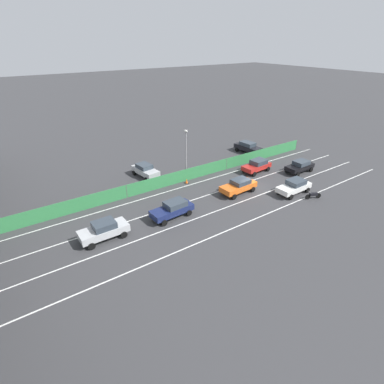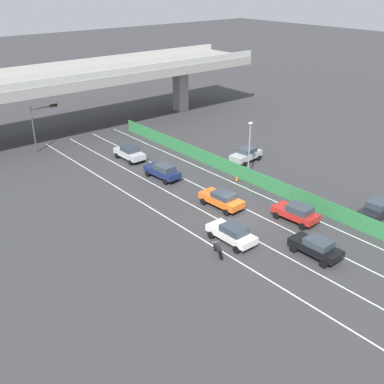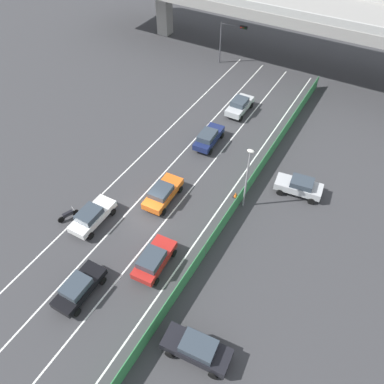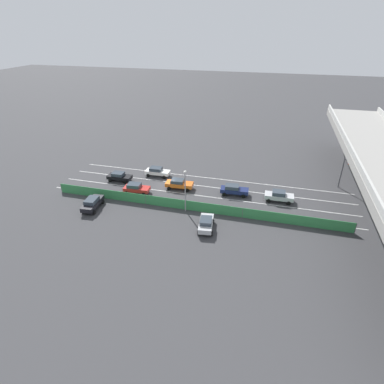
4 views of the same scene
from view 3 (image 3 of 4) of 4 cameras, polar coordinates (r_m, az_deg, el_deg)
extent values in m
plane|color=#38383A|center=(33.78, -6.83, -3.60)|extent=(300.00, 300.00, 0.00)
cube|color=silver|center=(39.62, -7.74, 5.37)|extent=(0.14, 48.72, 0.01)
cube|color=silver|center=(38.05, -3.51, 3.72)|extent=(0.14, 48.72, 0.01)
cube|color=silver|center=(36.73, 1.04, 1.92)|extent=(0.14, 48.72, 0.01)
cube|color=silver|center=(35.69, 5.87, -0.02)|extent=(0.14, 48.72, 0.01)
cube|color=gray|center=(54.62, 14.50, 25.51)|extent=(59.71, 10.19, 1.27)
cube|color=#B2B2AD|center=(49.84, 12.68, 25.21)|extent=(59.71, 0.30, 0.90)
cube|color=gray|center=(63.71, -4.20, 25.62)|extent=(1.83, 1.83, 6.91)
cube|color=#338447|center=(34.81, 7.91, 0.11)|extent=(0.06, 44.72, 1.60)
cylinder|color=#4C514C|center=(30.36, 2.04, -8.68)|extent=(0.10, 0.10, 1.60)
cylinder|color=#4C514C|center=(40.15, 12.33, 6.74)|extent=(0.10, 0.10, 1.60)
cylinder|color=#4C514C|center=(52.42, 18.43, 15.50)|extent=(0.10, 0.10, 1.60)
cube|color=#B7BABC|center=(45.55, 7.20, 12.75)|extent=(1.85, 4.44, 0.68)
cube|color=#333D47|center=(45.12, 7.22, 13.35)|extent=(1.61, 1.99, 0.58)
cylinder|color=black|center=(47.27, 6.89, 13.41)|extent=(0.23, 0.64, 0.64)
cylinder|color=black|center=(46.74, 8.95, 12.76)|extent=(0.23, 0.64, 0.64)
cylinder|color=black|center=(44.95, 5.27, 11.66)|extent=(0.23, 0.64, 0.64)
cylinder|color=black|center=(44.39, 7.41, 10.96)|extent=(0.23, 0.64, 0.64)
cube|color=navy|center=(40.41, 2.57, 8.19)|extent=(2.01, 4.60, 0.64)
cube|color=#333D47|center=(39.73, 2.34, 8.53)|extent=(1.65, 2.26, 0.57)
cylinder|color=black|center=(42.09, 2.34, 9.14)|extent=(0.26, 0.65, 0.64)
cylinder|color=black|center=(41.57, 4.53, 8.49)|extent=(0.26, 0.65, 0.64)
cylinder|color=black|center=(39.90, 0.49, 6.79)|extent=(0.26, 0.65, 0.64)
cylinder|color=black|center=(39.35, 2.77, 6.07)|extent=(0.26, 0.65, 0.64)
cube|color=black|center=(29.73, -16.60, -13.67)|extent=(1.84, 4.28, 0.56)
cube|color=#333D47|center=(29.20, -17.13, -13.44)|extent=(1.59, 2.04, 0.54)
cylinder|color=black|center=(30.95, -15.93, -11.39)|extent=(0.23, 0.64, 0.64)
cylinder|color=black|center=(30.13, -13.34, -12.92)|extent=(0.23, 0.64, 0.64)
cylinder|color=black|center=(30.16, -19.54, -15.25)|extent=(0.23, 0.64, 0.64)
cylinder|color=black|center=(29.32, -16.97, -16.96)|extent=(0.23, 0.64, 0.64)
cube|color=red|center=(29.99, -5.67, -10.09)|extent=(2.12, 4.33, 0.58)
cube|color=#333D47|center=(29.32, -6.15, -10.04)|extent=(1.75, 2.20, 0.60)
cylinder|color=black|center=(31.33, -5.76, -7.99)|extent=(0.27, 0.65, 0.64)
cylinder|color=black|center=(30.76, -2.78, -9.22)|extent=(0.27, 0.65, 0.64)
cylinder|color=black|center=(30.06, -8.53, -11.92)|extent=(0.27, 0.65, 0.64)
cylinder|color=black|center=(29.45, -5.45, -13.31)|extent=(0.27, 0.65, 0.64)
cube|color=orange|center=(34.39, -4.38, -0.20)|extent=(2.06, 4.66, 0.64)
cube|color=#333D47|center=(33.79, -4.72, 0.13)|extent=(1.72, 2.14, 0.53)
cylinder|color=black|center=(36.00, -4.36, 1.34)|extent=(0.25, 0.65, 0.64)
cylinder|color=black|center=(35.32, -1.79, 0.39)|extent=(0.25, 0.65, 0.64)
cylinder|color=black|center=(34.24, -6.97, -1.92)|extent=(0.25, 0.65, 0.64)
cylinder|color=black|center=(33.53, -4.32, -2.99)|extent=(0.25, 0.65, 0.64)
cube|color=white|center=(33.60, -14.76, -3.55)|extent=(1.86, 4.49, 0.59)
cube|color=#333D47|center=(33.04, -15.30, -3.26)|extent=(1.61, 2.09, 0.57)
cylinder|color=black|center=(35.07, -14.18, -1.85)|extent=(0.23, 0.64, 0.64)
cylinder|color=black|center=(34.16, -11.88, -2.95)|extent=(0.23, 0.64, 0.64)
cylinder|color=black|center=(33.82, -17.39, -5.16)|extent=(0.23, 0.64, 0.64)
cylinder|color=black|center=(32.87, -15.08, -6.40)|extent=(0.23, 0.64, 0.64)
cylinder|color=black|center=(34.96, -17.17, -2.97)|extent=(0.32, 0.59, 0.60)
cylinder|color=black|center=(34.78, -19.14, -3.97)|extent=(0.32, 0.59, 0.60)
cube|color=black|center=(34.66, -18.25, -3.17)|extent=(0.61, 0.96, 0.36)
cylinder|color=#B2B2B2|center=(34.49, -17.55, -2.38)|extent=(0.57, 0.26, 0.03)
cube|color=black|center=(26.56, 0.70, -22.62)|extent=(4.68, 2.16, 0.69)
cube|color=#333D47|center=(25.96, 1.01, -22.23)|extent=(2.39, 1.75, 0.57)
cylinder|color=black|center=(27.02, -3.40, -23.27)|extent=(0.66, 0.27, 0.64)
cylinder|color=black|center=(27.60, -1.61, -20.18)|extent=(0.66, 0.27, 0.64)
cylinder|color=black|center=(26.58, 3.19, -25.91)|extent=(0.66, 0.27, 0.64)
cylinder|color=black|center=(27.17, 4.75, -22.65)|extent=(0.66, 0.27, 0.64)
cube|color=#B2B5B7|center=(36.22, 15.77, 0.79)|extent=(4.44, 2.28, 0.68)
cube|color=#333D47|center=(35.81, 16.29, 1.38)|extent=(2.18, 1.79, 0.54)
cylinder|color=black|center=(35.98, 13.12, -0.05)|extent=(0.66, 0.30, 0.64)
cylinder|color=black|center=(37.26, 13.76, 1.75)|extent=(0.66, 0.30, 0.64)
cylinder|color=black|center=(35.94, 17.55, -1.34)|extent=(0.66, 0.30, 0.64)
cylinder|color=black|center=(37.22, 18.03, 0.51)|extent=(0.66, 0.30, 0.64)
cylinder|color=#47474C|center=(55.11, 4.31, 21.59)|extent=(0.18, 0.18, 5.73)
cylinder|color=#47474C|center=(53.57, 6.32, 23.71)|extent=(3.40, 0.40, 0.12)
cube|color=black|center=(53.17, 7.81, 23.40)|extent=(0.98, 0.36, 0.32)
sphere|color=red|center=(53.12, 7.41, 23.41)|extent=(0.20, 0.20, 0.20)
sphere|color=#3B2806|center=(53.03, 7.74, 23.34)|extent=(0.20, 0.20, 0.20)
sphere|color=black|center=(52.95, 8.07, 23.27)|extent=(0.20, 0.20, 0.20)
cylinder|color=gray|center=(32.44, 8.21, 1.66)|extent=(0.16, 0.16, 6.23)
ellipsoid|color=silver|center=(30.26, 8.85, 6.12)|extent=(0.60, 0.36, 0.28)
cone|color=orange|center=(35.11, 6.63, -0.40)|extent=(0.36, 0.36, 0.60)
cube|color=black|center=(35.31, 6.59, -0.71)|extent=(0.47, 0.47, 0.03)
camera|label=1|loc=(56.71, -14.44, 35.75)|focal=28.16mm
camera|label=2|loc=(43.56, -73.80, 6.94)|focal=43.96mm
camera|label=4|loc=(45.49, 76.84, 11.57)|focal=29.32mm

